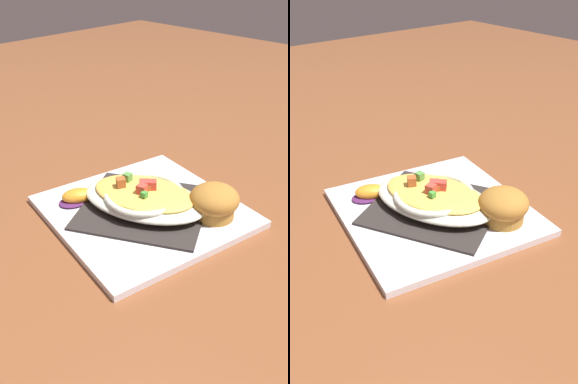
% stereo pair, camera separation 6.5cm
% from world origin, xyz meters
% --- Properties ---
extents(ground_plane, '(2.60, 2.60, 0.00)m').
position_xyz_m(ground_plane, '(0.00, 0.00, 0.00)').
color(ground_plane, brown).
extents(square_plate, '(0.32, 0.32, 0.01)m').
position_xyz_m(square_plate, '(0.00, 0.00, 0.01)').
color(square_plate, white).
rests_on(square_plate, ground_plane).
extents(folded_napkin, '(0.25, 0.25, 0.00)m').
position_xyz_m(folded_napkin, '(0.00, 0.00, 0.01)').
color(folded_napkin, '#2D2826').
rests_on(folded_napkin, square_plate).
extents(gratin_dish, '(0.23, 0.18, 0.05)m').
position_xyz_m(gratin_dish, '(0.00, 0.00, 0.03)').
color(gratin_dish, silver).
rests_on(gratin_dish, folded_napkin).
extents(muffin, '(0.07, 0.07, 0.05)m').
position_xyz_m(muffin, '(-0.09, -0.06, 0.04)').
color(muffin, '#AA752D').
rests_on(muffin, square_plate).
extents(orange_garnish, '(0.05, 0.07, 0.02)m').
position_xyz_m(orange_garnish, '(0.09, 0.06, 0.02)').
color(orange_garnish, '#522257').
rests_on(orange_garnish, square_plate).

